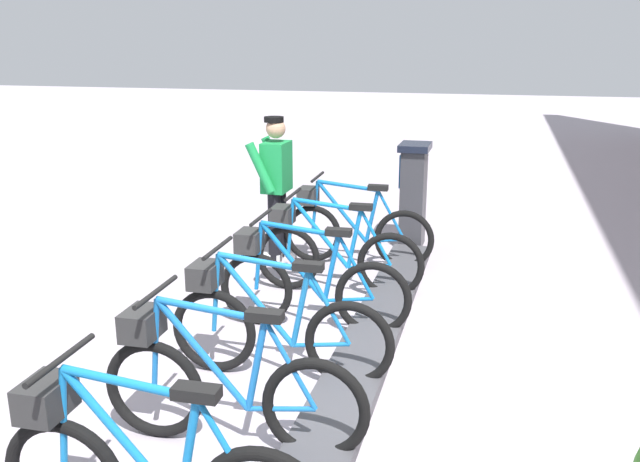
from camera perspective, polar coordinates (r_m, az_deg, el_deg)
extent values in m
plane|color=#ABA1AC|center=(4.86, 2.01, -14.56)|extent=(60.00, 60.00, 0.00)
cube|color=#47474C|center=(4.84, 2.01, -14.05)|extent=(0.44, 7.30, 0.10)
cube|color=#38383D|center=(8.33, 7.92, 2.74)|extent=(0.28, 0.44, 1.20)
cube|color=#194C8C|center=(8.28, 6.98, 5.17)|extent=(0.03, 0.30, 0.40)
cube|color=black|center=(8.21, 8.09, 7.09)|extent=(0.36, 0.52, 0.08)
torus|color=black|center=(7.53, 7.15, -0.72)|extent=(0.67, 0.09, 0.67)
torus|color=black|center=(7.70, -0.64, -0.22)|extent=(0.67, 0.09, 0.67)
cylinder|color=#156BB8|center=(7.56, 1.88, 1.66)|extent=(0.60, 0.06, 0.70)
cylinder|color=#156BB8|center=(7.51, 4.44, 1.25)|extent=(0.16, 0.05, 0.61)
cylinder|color=#156BB8|center=(7.48, 2.35, 3.86)|extent=(0.69, 0.07, 0.11)
cylinder|color=#156BB8|center=(7.56, 5.54, -0.82)|extent=(0.43, 0.05, 0.09)
cylinder|color=#156BB8|center=(7.47, 6.05, 1.36)|extent=(0.33, 0.04, 0.56)
cylinder|color=#156BB8|center=(7.62, -0.43, 1.99)|extent=(0.10, 0.04, 0.62)
cube|color=black|center=(7.42, 4.95, 3.69)|extent=(0.22, 0.11, 0.06)
cylinder|color=black|center=(7.53, -0.21, 4.62)|extent=(0.05, 0.54, 0.03)
cube|color=#2D2D2D|center=(7.60, -1.02, 3.03)|extent=(0.21, 0.29, 0.18)
torus|color=black|center=(6.65, 6.01, -2.91)|extent=(0.67, 0.09, 0.67)
torus|color=black|center=(6.85, -2.74, -2.28)|extent=(0.67, 0.09, 0.67)
cylinder|color=#1377C4|center=(6.69, 0.06, -0.21)|extent=(0.60, 0.06, 0.70)
cylinder|color=#1377C4|center=(6.63, 2.94, -0.69)|extent=(0.16, 0.05, 0.61)
cylinder|color=#1377C4|center=(6.60, 0.57, 2.26)|extent=(0.69, 0.07, 0.11)
cylinder|color=#1377C4|center=(6.69, 4.20, -3.01)|extent=(0.43, 0.05, 0.09)
cylinder|color=#1377C4|center=(6.59, 4.76, -0.57)|extent=(0.33, 0.04, 0.56)
cylinder|color=#1377C4|center=(6.75, -2.53, 0.18)|extent=(0.10, 0.04, 0.62)
cube|color=black|center=(6.53, 3.50, 2.06)|extent=(0.22, 0.11, 0.06)
cylinder|color=black|center=(6.66, -2.31, 3.13)|extent=(0.05, 0.54, 0.03)
cube|color=#2D2D2D|center=(6.74, -3.19, 1.35)|extent=(0.21, 0.29, 0.18)
torus|color=black|center=(5.79, 4.52, -5.76)|extent=(0.67, 0.09, 0.67)
torus|color=black|center=(6.02, -5.43, -4.92)|extent=(0.67, 0.09, 0.67)
cylinder|color=#126BBA|center=(5.83, -2.30, -2.63)|extent=(0.60, 0.06, 0.70)
cylinder|color=#126BBA|center=(5.77, 0.99, -3.21)|extent=(0.16, 0.05, 0.61)
cylinder|color=#126BBA|center=(5.73, -1.76, 0.17)|extent=(0.69, 0.07, 0.11)
cylinder|color=#126BBA|center=(5.83, 2.45, -5.85)|extent=(0.43, 0.05, 0.09)
cylinder|color=#126BBA|center=(5.72, 3.07, -3.10)|extent=(0.33, 0.04, 0.56)
cylinder|color=#126BBA|center=(5.91, -5.23, -2.15)|extent=(0.10, 0.04, 0.62)
cube|color=black|center=(5.66, 1.60, -0.09)|extent=(0.22, 0.11, 0.06)
cylinder|color=black|center=(5.80, -5.04, 1.19)|extent=(0.05, 0.54, 0.03)
cube|color=#2D2D2D|center=(5.90, -6.00, -0.82)|extent=(0.21, 0.29, 0.18)
torus|color=black|center=(4.96, 2.51, -9.58)|extent=(0.67, 0.09, 0.67)
torus|color=black|center=(5.23, -8.99, -8.35)|extent=(0.67, 0.09, 0.67)
cylinder|color=#1A72B8|center=(5.01, -5.47, -5.86)|extent=(0.60, 0.06, 0.70)
cylinder|color=#1A72B8|center=(4.93, -1.66, -6.59)|extent=(0.16, 0.05, 0.61)
cylinder|color=#1A72B8|center=(4.89, -4.90, -2.65)|extent=(0.69, 0.07, 0.11)
cylinder|color=#1A72B8|center=(5.01, 0.08, -9.63)|extent=(0.43, 0.05, 0.09)
cylinder|color=#1A72B8|center=(4.87, 0.77, -6.51)|extent=(0.33, 0.04, 0.56)
cylinder|color=#1A72B8|center=(5.10, -8.83, -5.23)|extent=(0.10, 0.04, 0.62)
cube|color=black|center=(4.80, -1.00, -3.01)|extent=(0.22, 0.11, 0.06)
cylinder|color=black|center=(4.98, -8.68, -1.42)|extent=(0.05, 0.54, 0.03)
cube|color=#2D2D2D|center=(5.09, -9.73, -3.70)|extent=(0.21, 0.29, 0.18)
torus|color=black|center=(4.16, -0.39, -14.88)|extent=(0.67, 0.09, 0.67)
torus|color=black|center=(4.49, -13.88, -12.91)|extent=(0.67, 0.09, 0.67)
cylinder|color=blue|center=(4.23, -9.92, -10.28)|extent=(0.60, 0.06, 0.70)
cylinder|color=blue|center=(4.13, -5.42, -11.30)|extent=(0.16, 0.05, 0.61)
cylinder|color=blue|center=(4.08, -9.33, -6.60)|extent=(0.69, 0.07, 0.11)
cylinder|color=blue|center=(4.22, -3.29, -14.84)|extent=(0.43, 0.05, 0.09)
cylinder|color=blue|center=(4.06, -2.53, -11.31)|extent=(0.33, 0.04, 0.56)
cylinder|color=blue|center=(4.34, -13.79, -9.40)|extent=(0.10, 0.04, 0.62)
cube|color=black|center=(3.97, -4.72, -7.16)|extent=(0.22, 0.11, 0.06)
cylinder|color=black|center=(4.19, -13.74, -5.02)|extent=(0.05, 0.54, 0.03)
cube|color=#2D2D2D|center=(4.32, -14.87, -7.60)|extent=(0.21, 0.29, 0.18)
cylinder|color=#1778C4|center=(3.52, -16.49, -16.48)|extent=(0.60, 0.06, 0.70)
cylinder|color=#1778C4|center=(3.40, -11.14, -18.06)|extent=(0.16, 0.05, 0.61)
cylinder|color=#1778C4|center=(3.34, -15.98, -12.31)|extent=(0.69, 0.07, 0.11)
cylinder|color=#1778C4|center=(3.31, -7.62, -18.30)|extent=(0.33, 0.04, 0.56)
cylinder|color=#1778C4|center=(3.65, -20.95, -15.10)|extent=(0.10, 0.04, 0.62)
cube|color=black|center=(3.20, -10.45, -13.33)|extent=(0.22, 0.11, 0.06)
cylinder|color=black|center=(3.48, -21.11, -10.11)|extent=(0.05, 0.54, 0.03)
cube|color=#2D2D2D|center=(3.63, -22.24, -12.97)|extent=(0.21, 0.29, 0.18)
cube|color=white|center=(7.78, -4.26, -2.29)|extent=(0.26, 0.11, 0.10)
cube|color=white|center=(7.94, -2.93, -1.89)|extent=(0.26, 0.11, 0.10)
cylinder|color=black|center=(7.66, -3.87, 0.40)|extent=(0.15, 0.15, 0.82)
cylinder|color=black|center=(7.85, -3.40, 0.77)|extent=(0.15, 0.15, 0.82)
cube|color=#1B9247|center=(7.61, -3.72, 5.46)|extent=(0.26, 0.40, 0.56)
cylinder|color=#1B9247|center=(7.39, -5.10, 5.36)|extent=(0.34, 0.10, 0.57)
cylinder|color=#1B9247|center=(7.88, -3.82, 6.02)|extent=(0.34, 0.10, 0.57)
sphere|color=tan|center=(7.54, -3.78, 8.68)|extent=(0.22, 0.22, 0.22)
cylinder|color=black|center=(7.54, -3.94, 9.44)|extent=(0.22, 0.22, 0.06)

